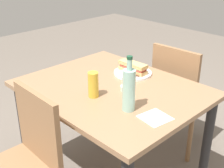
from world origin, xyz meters
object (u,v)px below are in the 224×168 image
object	(u,v)px
knife_near	(129,74)
plate_near	(133,73)
chair_near	(180,92)
olive_bowl	(127,88)
chair_far	(25,162)
dining_table	(112,102)
beer_glass	(93,85)
baguette_sandwich_near	(133,67)
water_bottle	(129,89)

from	to	relation	value
knife_near	plate_near	bearing A→B (deg)	-77.00
chair_near	olive_bowl	size ratio (longest dim) A/B	10.45
plate_near	olive_bowl	world-z (taller)	olive_bowl
plate_near	chair_far	bearing A→B (deg)	93.34
dining_table	chair_near	xyz separation A→B (m)	(-0.09, -0.64, -0.11)
dining_table	knife_near	world-z (taller)	knife_near
plate_near	beer_glass	size ratio (longest dim) A/B	1.71
baguette_sandwich_near	dining_table	bearing A→B (deg)	101.35
dining_table	beer_glass	world-z (taller)	beer_glass
dining_table	water_bottle	bearing A→B (deg)	152.73
water_bottle	beer_glass	bearing A→B (deg)	6.93
chair_near	baguette_sandwich_near	bearing A→B (deg)	70.14
water_bottle	beer_glass	world-z (taller)	water_bottle
dining_table	olive_bowl	xyz separation A→B (m)	(-0.10, -0.03, 0.12)
dining_table	plate_near	bearing A→B (deg)	-78.65
plate_near	baguette_sandwich_near	distance (m)	0.04
baguette_sandwich_near	knife_near	size ratio (longest dim) A/B	1.18
chair_far	chair_near	world-z (taller)	same
beer_glass	olive_bowl	size ratio (longest dim) A/B	1.81
chair_far	baguette_sandwich_near	xyz separation A→B (m)	(0.05, -0.88, 0.27)
chair_far	plate_near	world-z (taller)	chair_far
dining_table	olive_bowl	size ratio (longest dim) A/B	13.20
chair_far	knife_near	xyz separation A→B (m)	(0.04, -0.83, 0.24)
plate_near	beer_glass	distance (m)	0.42
baguette_sandwich_near	beer_glass	xyz separation A→B (m)	(-0.07, 0.41, 0.03)
dining_table	knife_near	xyz separation A→B (m)	(0.04, -0.19, 0.13)
water_bottle	beer_glass	xyz separation A→B (m)	(0.25, 0.03, -0.05)
olive_bowl	beer_glass	bearing A→B (deg)	67.92
chair_near	water_bottle	size ratio (longest dim) A/B	2.86
water_bottle	beer_glass	distance (m)	0.25
dining_table	beer_glass	bearing A→B (deg)	95.89
dining_table	olive_bowl	world-z (taller)	olive_bowl
olive_bowl	plate_near	bearing A→B (deg)	-55.36
chair_far	olive_bowl	xyz separation A→B (m)	(-0.10, -0.67, 0.24)
baguette_sandwich_near	knife_near	bearing A→B (deg)	103.00
water_bottle	olive_bowl	xyz separation A→B (m)	(0.17, -0.17, -0.11)
chair_near	chair_far	bearing A→B (deg)	85.99
dining_table	olive_bowl	distance (m)	0.16
baguette_sandwich_near	water_bottle	xyz separation A→B (m)	(-0.32, 0.38, 0.07)
chair_far	chair_near	distance (m)	1.28
chair_far	chair_near	bearing A→B (deg)	-94.01
plate_near	olive_bowl	bearing A→B (deg)	124.64
dining_table	baguette_sandwich_near	distance (m)	0.30
dining_table	water_bottle	world-z (taller)	water_bottle
chair_near	plate_near	size ratio (longest dim) A/B	3.37
knife_near	water_bottle	xyz separation A→B (m)	(-0.30, 0.33, 0.10)
chair_far	water_bottle	distance (m)	0.66
beer_glass	knife_near	bearing A→B (deg)	-81.43
water_bottle	dining_table	bearing A→B (deg)	-27.27
plate_near	knife_near	xyz separation A→B (m)	(-0.01, 0.05, 0.01)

